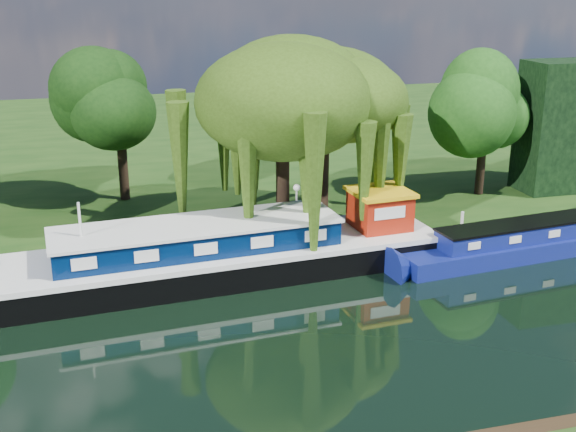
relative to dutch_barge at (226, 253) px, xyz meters
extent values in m
plane|color=black|center=(3.95, -6.67, -1.08)|extent=(120.00, 120.00, 0.00)
cube|color=#16370F|center=(3.95, 27.33, -0.86)|extent=(120.00, 52.00, 0.45)
cube|color=black|center=(-0.18, -0.01, -0.57)|extent=(20.85, 6.21, 1.37)
cube|color=silver|center=(-0.18, -0.01, 0.23)|extent=(20.97, 6.31, 0.25)
cube|color=#03163C|center=(-1.32, -0.11, 0.91)|extent=(12.97, 4.30, 1.08)
cube|color=silver|center=(-1.32, -0.11, 1.52)|extent=(13.21, 4.55, 0.14)
cube|color=maroon|center=(7.79, 0.63, 1.23)|extent=(2.71, 2.71, 1.71)
cube|color=gold|center=(7.79, 0.63, 2.17)|extent=(3.01, 3.01, 0.18)
cylinder|color=silver|center=(-6.32, -0.51, 1.74)|extent=(0.11, 0.11, 2.74)
cube|color=navy|center=(14.58, -1.47, -0.72)|extent=(13.37, 3.62, 0.99)
cube|color=navy|center=(14.58, -1.47, 0.19)|extent=(9.37, 2.64, 0.83)
cube|color=black|center=(14.58, -1.47, 0.66)|extent=(9.50, 2.76, 0.11)
cube|color=silver|center=(11.22, -2.69, 0.23)|extent=(0.66, 0.13, 0.35)
cube|color=silver|center=(13.52, -2.44, 0.23)|extent=(0.66, 0.13, 0.35)
cube|color=silver|center=(15.82, -2.19, 0.23)|extent=(0.66, 0.13, 0.35)
cylinder|color=black|center=(3.79, 4.17, 2.21)|extent=(0.74, 0.74, 5.69)
ellipsoid|color=#2C460F|center=(3.79, 4.17, 6.32)|extent=(7.94, 7.94, 5.13)
cylinder|color=black|center=(6.06, 4.59, 1.92)|extent=(0.72, 0.72, 5.09)
ellipsoid|color=#2C460F|center=(6.06, 4.59, 5.59)|extent=(6.96, 6.96, 4.49)
cylinder|color=black|center=(-4.01, 12.08, 2.53)|extent=(0.55, 0.55, 6.32)
ellipsoid|color=black|center=(-4.01, 12.08, 5.11)|extent=(5.06, 5.06, 5.06)
cylinder|color=black|center=(17.20, 7.59, 2.26)|extent=(0.55, 0.55, 5.79)
ellipsoid|color=#184611|center=(17.20, 7.59, 4.63)|extent=(4.63, 4.63, 4.63)
cube|color=black|center=(22.95, 7.33, 3.37)|extent=(6.00, 3.00, 8.00)
cylinder|color=silver|center=(4.45, 3.83, 0.47)|extent=(0.10, 0.10, 2.20)
sphere|color=white|center=(4.45, 3.83, 1.75)|extent=(0.36, 0.36, 0.36)
cylinder|color=silver|center=(-6.05, 1.73, -0.13)|extent=(0.16, 0.16, 1.00)
cylinder|color=silver|center=(-0.05, 1.73, -0.13)|extent=(0.16, 0.16, 1.00)
cylinder|color=silver|center=(6.95, 1.73, -0.13)|extent=(0.16, 0.16, 1.00)
cylinder|color=silver|center=(12.95, 1.73, -0.13)|extent=(0.16, 0.16, 1.00)
camera|label=1|loc=(-5.24, -30.76, 12.09)|focal=45.00mm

